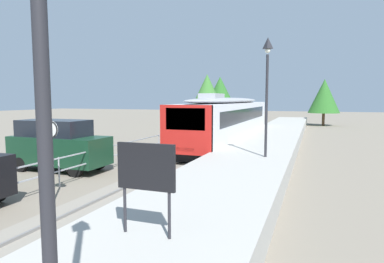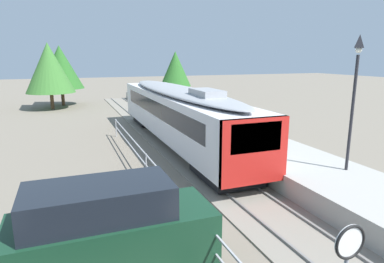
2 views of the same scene
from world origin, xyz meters
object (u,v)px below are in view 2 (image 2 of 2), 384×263
at_px(parked_van_dark_green, 110,231).
at_px(commuter_train, 178,111).
at_px(speed_limit_sign, 347,263).
at_px(platform_lamp_mid_platform, 356,78).

bearing_deg(parked_van_dark_green, commuter_train, 64.26).
xyz_separation_m(commuter_train, speed_limit_sign, (-2.36, -15.74, -0.02)).
bearing_deg(platform_lamp_mid_platform, parked_van_dark_green, -166.83).
distance_m(speed_limit_sign, parked_van_dark_green, 5.24).
distance_m(commuter_train, parked_van_dark_green, 13.10).
bearing_deg(speed_limit_sign, commuter_train, 81.49).
distance_m(platform_lamp_mid_platform, speed_limit_sign, 9.32).
relative_size(platform_lamp_mid_platform, parked_van_dark_green, 1.09).
relative_size(commuter_train, speed_limit_sign, 6.58).
xyz_separation_m(commuter_train, platform_lamp_mid_platform, (4.09, -9.49, 2.48)).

